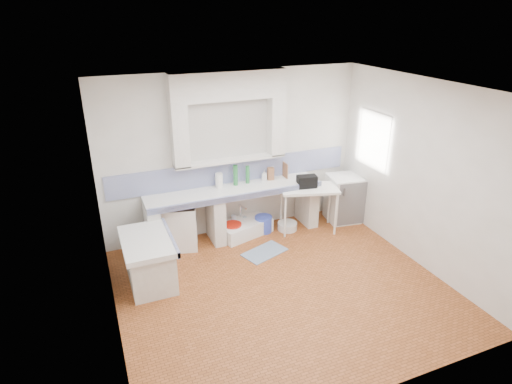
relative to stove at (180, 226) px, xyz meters
name	(u,v)px	position (x,y,z in m)	size (l,w,h in m)	color
floor	(283,288)	(1.06, -1.72, -0.37)	(4.50, 4.50, 0.00)	#9A5025
ceiling	(289,90)	(1.06, -1.72, 2.43)	(4.50, 4.50, 0.00)	silver
wall_back	(234,154)	(1.06, 0.28, 1.03)	(4.50, 4.50, 0.00)	silver
wall_front	(382,282)	(1.06, -3.72, 1.03)	(4.50, 4.50, 0.00)	silver
wall_left	(104,230)	(-1.19, -1.72, 1.03)	(4.50, 4.50, 0.00)	silver
wall_right	(422,175)	(3.31, -1.72, 1.03)	(4.50, 4.50, 0.00)	silver
alcove_mass	(229,85)	(0.96, 0.15, 2.20)	(1.90, 0.25, 0.45)	silver
window_frame	(382,140)	(3.48, -0.52, 1.23)	(0.35, 0.86, 1.06)	#352211
lace_valance	(378,119)	(3.34, -0.52, 1.61)	(0.01, 0.84, 0.24)	white
counter_slab	(235,191)	(0.96, -0.02, 0.49)	(3.00, 0.60, 0.08)	white
counter_lip	(240,197)	(0.96, -0.30, 0.49)	(3.00, 0.04, 0.10)	navy
counter_pier_left	(153,230)	(-0.44, -0.02, 0.04)	(0.20, 0.55, 0.82)	silver
counter_pier_mid	(216,218)	(0.61, -0.02, 0.04)	(0.20, 0.55, 0.82)	silver
counter_pier_right	(307,202)	(2.36, -0.02, 0.04)	(0.20, 0.55, 0.82)	silver
peninsula_top	(147,241)	(-0.64, -0.82, 0.29)	(0.70, 1.10, 0.08)	white
peninsula_base	(150,263)	(-0.64, -0.82, -0.06)	(0.60, 1.00, 0.62)	silver
peninsula_lip	(170,237)	(-0.31, -0.82, 0.29)	(0.04, 1.10, 0.10)	navy
backsplash	(234,171)	(1.06, 0.26, 0.73)	(4.27, 0.03, 0.40)	navy
stove	(180,226)	(0.00, 0.00, 0.00)	(0.53, 0.51, 0.75)	white
sink	(244,228)	(1.12, -0.01, -0.26)	(0.93, 0.50, 0.22)	white
side_table	(308,209)	(2.23, -0.29, 0.04)	(0.99, 0.55, 0.04)	white
fridge	(343,198)	(3.04, -0.18, 0.06)	(0.56, 0.56, 0.86)	white
bucket_red	(233,231)	(0.89, -0.09, -0.23)	(0.30, 0.30, 0.28)	red
bucket_orange	(251,228)	(1.23, -0.07, -0.26)	(0.25, 0.25, 0.23)	orange
bucket_blue	(263,224)	(1.48, -0.05, -0.23)	(0.31, 0.31, 0.29)	blue
basin_white	(287,226)	(1.90, -0.15, -0.31)	(0.35, 0.35, 0.14)	white
water_bottle_a	(234,224)	(0.98, 0.13, -0.21)	(0.09, 0.09, 0.33)	silver
water_bottle_b	(245,223)	(1.19, 0.13, -0.24)	(0.07, 0.07, 0.27)	silver
black_bag	(307,182)	(2.20, -0.26, 0.55)	(0.33, 0.19, 0.21)	black
green_bottle_a	(236,175)	(1.03, 0.12, 0.70)	(0.08, 0.08, 0.36)	#267738
green_bottle_b	(248,175)	(1.25, 0.13, 0.68)	(0.07, 0.07, 0.31)	#267738
knife_block	(271,174)	(1.68, 0.13, 0.63)	(0.11, 0.09, 0.22)	#925F3A
cutting_board	(285,170)	(1.97, 0.13, 0.66)	(0.02, 0.20, 0.27)	#925F3A
paper_towel	(219,181)	(0.74, 0.13, 0.65)	(0.13, 0.13, 0.25)	white
soap_bottle	(264,175)	(1.56, 0.13, 0.62)	(0.09, 0.09, 0.19)	white
rug	(265,252)	(1.21, -0.73, -0.37)	(0.71, 0.41, 0.01)	#325581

